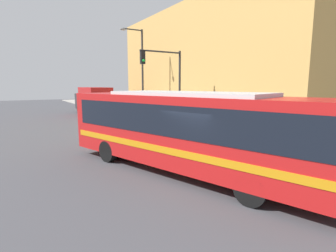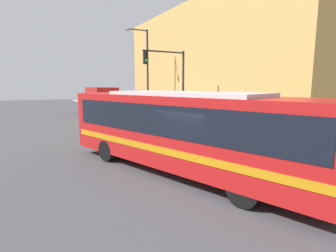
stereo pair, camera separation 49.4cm
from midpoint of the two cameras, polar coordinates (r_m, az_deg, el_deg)
ground_plane at (r=9.62m, az=7.61°, el=-11.57°), size 120.00×120.00×0.00m
sidewalk at (r=29.76m, az=-5.91°, el=2.49°), size 3.39×70.00×0.12m
building_facade at (r=26.11m, az=9.96°, el=12.99°), size 6.00×24.18×10.56m
city_bus at (r=9.91m, az=4.81°, el=-0.21°), size 5.81×11.45×3.11m
delivery_truck at (r=31.24m, az=-14.28°, el=5.56°), size 2.32×7.91×3.11m
fire_hydrant at (r=15.16m, az=15.66°, el=-2.33°), size 0.23×0.31×0.73m
traffic_light_pole at (r=19.01m, az=1.30°, el=10.83°), size 3.28×0.35×5.68m
parking_meter at (r=18.50m, az=5.90°, el=1.58°), size 0.14×0.14×1.31m
street_lamp at (r=25.20m, az=-4.41°, el=12.45°), size 2.24×0.28×8.29m
pedestrian_near_corner at (r=23.02m, az=3.16°, el=3.13°), size 0.34×0.34×1.80m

